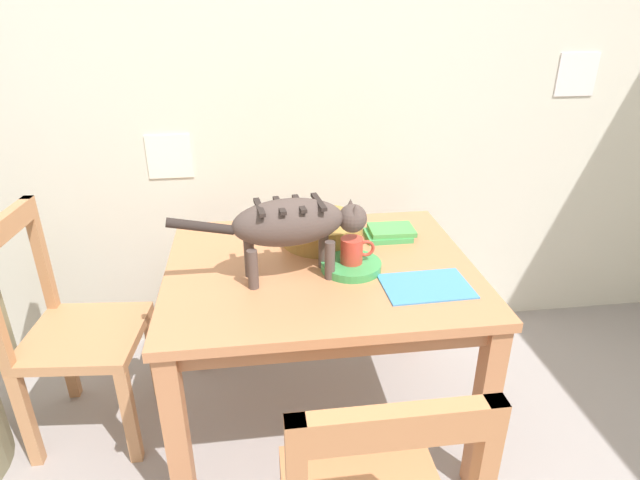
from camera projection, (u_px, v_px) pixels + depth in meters
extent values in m
cube|color=silver|center=(279.00, 89.00, 2.34)|extent=(4.89, 0.10, 2.50)
cube|color=white|center=(577.00, 75.00, 2.43)|extent=(0.19, 0.01, 0.19)
cube|color=white|center=(169.00, 157.00, 2.35)|extent=(0.20, 0.01, 0.20)
cube|color=white|center=(263.00, 228.00, 2.55)|extent=(0.18, 0.01, 0.18)
cube|color=#C07A50|center=(320.00, 269.00, 1.95)|extent=(1.12, 0.92, 0.03)
cube|color=#B17049|center=(320.00, 281.00, 1.97)|extent=(1.04, 0.84, 0.07)
cube|color=#C07A50|center=(178.00, 440.00, 1.67)|extent=(0.07, 0.07, 0.69)
cube|color=#C07A50|center=(484.00, 410.00, 1.79)|extent=(0.07, 0.07, 0.69)
cube|color=#C07A50|center=(198.00, 303.00, 2.41)|extent=(0.07, 0.07, 0.69)
cube|color=#C07A50|center=(414.00, 288.00, 2.53)|extent=(0.07, 0.07, 0.69)
ellipsoid|color=#51423D|center=(288.00, 222.00, 1.77)|extent=(0.40, 0.20, 0.16)
cube|color=#2D2421|center=(259.00, 207.00, 1.72)|extent=(0.04, 0.15, 0.01)
cube|color=#2D2421|center=(279.00, 205.00, 1.73)|extent=(0.04, 0.15, 0.01)
cube|color=#2D2421|center=(299.00, 204.00, 1.75)|extent=(0.04, 0.15, 0.01)
cube|color=#2D2421|center=(319.00, 202.00, 1.76)|extent=(0.04, 0.15, 0.01)
cylinder|color=#51423D|center=(323.00, 250.00, 1.89)|extent=(0.04, 0.04, 0.14)
cylinder|color=#51423D|center=(330.00, 260.00, 1.82)|extent=(0.04, 0.04, 0.14)
cylinder|color=#51423D|center=(249.00, 258.00, 1.83)|extent=(0.04, 0.04, 0.14)
cylinder|color=#51423D|center=(253.00, 269.00, 1.76)|extent=(0.04, 0.04, 0.14)
sphere|color=#51423D|center=(353.00, 218.00, 1.82)|extent=(0.10, 0.10, 0.10)
cone|color=#51423D|center=(350.00, 204.00, 1.83)|extent=(0.04, 0.04, 0.04)
cone|color=#51423D|center=(355.00, 210.00, 1.78)|extent=(0.04, 0.04, 0.04)
cylinder|color=#2D2421|center=(201.00, 226.00, 1.69)|extent=(0.22, 0.06, 0.08)
cylinder|color=#3C9A4E|center=(351.00, 266.00, 1.90)|extent=(0.22, 0.22, 0.03)
cylinder|color=red|center=(352.00, 250.00, 1.87)|extent=(0.08, 0.08, 0.09)
torus|color=red|center=(366.00, 248.00, 1.88)|extent=(0.06, 0.01, 0.06)
cube|color=#448DCF|center=(426.00, 286.00, 1.79)|extent=(0.30, 0.22, 0.01)
cube|color=#46A75A|center=(388.00, 235.00, 2.15)|extent=(0.18, 0.13, 0.02)
cube|color=#4EA250|center=(392.00, 230.00, 2.15)|extent=(0.18, 0.14, 0.02)
cylinder|color=#AB813C|center=(322.00, 230.00, 2.10)|extent=(0.32, 0.32, 0.10)
cylinder|color=#4D3A1B|center=(322.00, 229.00, 2.10)|extent=(0.27, 0.27, 0.08)
cube|color=tan|center=(85.00, 336.00, 2.01)|extent=(0.46, 0.46, 0.04)
cube|color=tan|center=(4.00, 227.00, 1.81)|extent=(0.08, 0.42, 0.08)
cube|color=tan|center=(41.00, 254.00, 2.07)|extent=(0.04, 0.04, 0.48)
cube|color=tan|center=(154.00, 354.00, 2.29)|extent=(0.04, 0.04, 0.42)
cube|color=tan|center=(130.00, 416.00, 1.95)|extent=(0.04, 0.04, 0.42)
cube|color=tan|center=(67.00, 356.00, 2.27)|extent=(0.04, 0.04, 0.42)
cube|color=tan|center=(26.00, 419.00, 1.93)|extent=(0.04, 0.04, 0.42)
cube|color=#BE784A|center=(397.00, 427.00, 0.98)|extent=(0.42, 0.04, 0.08)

